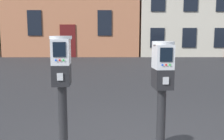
% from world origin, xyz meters
% --- Properties ---
extents(parking_meter_near_kerb, '(0.23, 0.26, 1.35)m').
position_xyz_m(parking_meter_near_kerb, '(-0.81, -0.26, 1.07)').
color(parking_meter_near_kerb, black).
rests_on(parking_meter_near_kerb, sidewalk_slab).
extents(parking_meter_twin_adjacent, '(0.23, 0.26, 1.30)m').
position_xyz_m(parking_meter_twin_adjacent, '(0.18, -0.26, 1.03)').
color(parking_meter_twin_adjacent, black).
rests_on(parking_meter_twin_adjacent, sidewalk_slab).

